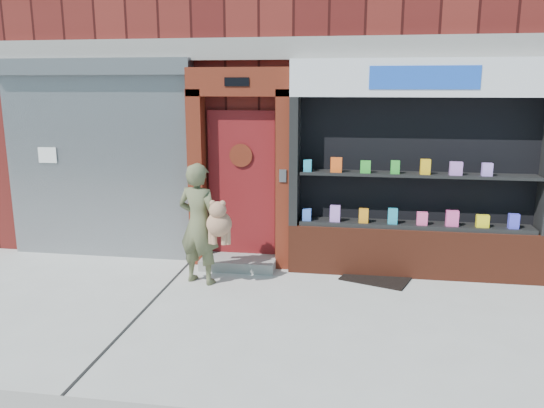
# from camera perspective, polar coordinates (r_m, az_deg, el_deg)

# --- Properties ---
(ground) EXTENTS (80.00, 80.00, 0.00)m
(ground) POSITION_cam_1_polar(r_m,az_deg,el_deg) (6.29, -0.15, -12.27)
(ground) COLOR #9E9E99
(ground) RESTS_ON ground
(building) EXTENTS (12.00, 8.16, 8.00)m
(building) POSITION_cam_1_polar(r_m,az_deg,el_deg) (11.74, 4.77, 19.16)
(building) COLOR #491210
(building) RESTS_ON ground
(shutter_bay) EXTENTS (3.10, 0.30, 3.04)m
(shutter_bay) POSITION_cam_1_polar(r_m,az_deg,el_deg) (8.56, -18.32, 5.74)
(shutter_bay) COLOR gray
(shutter_bay) RESTS_ON ground
(red_door_bay) EXTENTS (1.52, 0.58, 2.90)m
(red_door_bay) POSITION_cam_1_polar(r_m,az_deg,el_deg) (7.77, -3.44, 3.77)
(red_door_bay) COLOR #5E1D10
(red_door_bay) RESTS_ON ground
(pharmacy_bay) EXTENTS (3.50, 0.41, 3.00)m
(pharmacy_bay) POSITION_cam_1_polar(r_m,az_deg,el_deg) (7.60, 15.23, 2.51)
(pharmacy_bay) COLOR maroon
(pharmacy_bay) RESTS_ON ground
(woman) EXTENTS (0.84, 0.61, 1.66)m
(woman) POSITION_cam_1_polar(r_m,az_deg,el_deg) (7.18, -7.62, -2.10)
(woman) COLOR #575C3C
(woman) RESTS_ON ground
(doormat) EXTENTS (1.05, 0.89, 0.02)m
(doormat) POSITION_cam_1_polar(r_m,az_deg,el_deg) (7.66, 11.15, -7.77)
(doormat) COLOR black
(doormat) RESTS_ON ground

